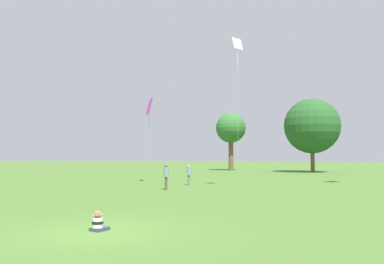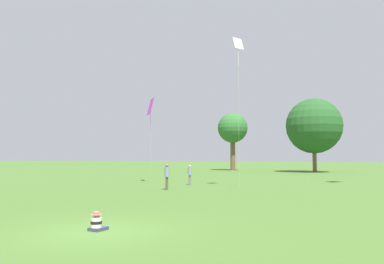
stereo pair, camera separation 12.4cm
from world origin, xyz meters
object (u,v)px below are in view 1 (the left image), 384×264
object	(u,v)px
person_standing_2	(189,173)
kite_0	(149,107)
kite_3	(237,49)
distant_tree_1	(231,129)
seated_toddler	(98,223)
person_standing_0	(166,174)
distant_tree_0	(312,126)

from	to	relation	value
person_standing_2	kite_0	distance (m)	6.99
person_standing_2	kite_3	world-z (taller)	kite_3
person_standing_2	distant_tree_1	bearing A→B (deg)	131.07
kite_3	seated_toddler	bearing A→B (deg)	-105.64
kite_0	person_standing_2	bearing A→B (deg)	78.10
person_standing_0	distant_tree_0	distance (m)	33.90
person_standing_2	person_standing_0	bearing A→B (deg)	-56.90
person_standing_0	kite_3	world-z (taller)	kite_3
kite_0	distant_tree_1	bearing A→B (deg)	-172.84
person_standing_0	kite_3	size ratio (longest dim) A/B	0.16
distant_tree_1	distant_tree_0	bearing A→B (deg)	-11.65
person_standing_0	person_standing_2	bearing A→B (deg)	160.51
person_standing_0	distant_tree_1	world-z (taller)	distant_tree_1
distant_tree_1	kite_3	bearing A→B (deg)	-72.63
seated_toddler	distant_tree_1	distance (m)	49.96
person_standing_0	distant_tree_1	size ratio (longest dim) A/B	0.19
seated_toddler	person_standing_0	bearing A→B (deg)	115.08
person_standing_0	kite_3	xyz separation A→B (m)	(4.12, 3.00, 8.78)
kite_3	distant_tree_0	bearing A→B (deg)	68.99
person_standing_0	distant_tree_1	bearing A→B (deg)	167.52
seated_toddler	kite_3	size ratio (longest dim) A/B	0.05
person_standing_2	kite_0	size ratio (longest dim) A/B	0.22
person_standing_0	distant_tree_0	xyz separation A→B (m)	(6.68, 32.79, 5.47)
seated_toddler	distant_tree_1	size ratio (longest dim) A/B	0.06
seated_toddler	person_standing_0	distance (m)	13.76
seated_toddler	kite_3	bearing A→B (deg)	97.53
seated_toddler	kite_0	world-z (taller)	kite_0
person_standing_0	person_standing_2	world-z (taller)	person_standing_0
distant_tree_1	person_standing_0	bearing A→B (deg)	-80.36
distant_tree_1	kite_0	bearing A→B (deg)	-86.84
distant_tree_0	seated_toddler	bearing A→B (deg)	-93.04
person_standing_0	kite_0	distance (m)	8.86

